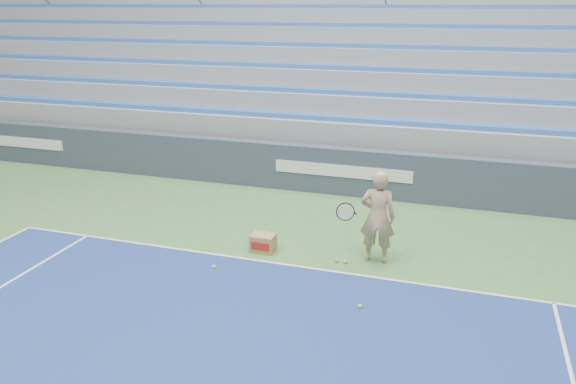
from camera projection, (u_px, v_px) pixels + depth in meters
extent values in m
cube|color=white|center=(291.00, 265.00, 9.56)|extent=(10.97, 0.05, 0.00)
cube|color=#363F52|center=(344.00, 171.00, 12.99)|extent=(30.00, 0.30, 1.10)
cube|color=white|center=(23.00, 142.00, 15.47)|extent=(2.60, 0.02, 0.28)
cube|color=white|center=(342.00, 171.00, 12.83)|extent=(3.20, 0.02, 0.28)
cube|color=gray|center=(376.00, 131.00, 17.09)|extent=(30.00, 8.50, 1.10)
cube|color=gray|center=(378.00, 105.00, 16.83)|extent=(30.00, 8.50, 0.50)
cube|color=#3362B8|center=(351.00, 119.00, 13.24)|extent=(29.60, 0.42, 0.11)
cube|color=gray|center=(381.00, 86.00, 17.06)|extent=(30.00, 7.65, 0.50)
cube|color=#3362B8|center=(359.00, 92.00, 13.85)|extent=(29.60, 0.42, 0.11)
cube|color=gray|center=(384.00, 68.00, 17.28)|extent=(30.00, 6.80, 0.50)
cube|color=#3362B8|center=(366.00, 68.00, 14.46)|extent=(29.60, 0.42, 0.11)
cube|color=gray|center=(387.00, 50.00, 17.50)|extent=(30.00, 5.95, 0.50)
cube|color=#3362B8|center=(373.00, 46.00, 15.06)|extent=(29.60, 0.42, 0.11)
cube|color=gray|center=(390.00, 33.00, 17.72)|extent=(30.00, 5.10, 0.50)
cube|color=#3362B8|center=(379.00, 25.00, 15.67)|extent=(29.60, 0.42, 0.11)
cube|color=gray|center=(393.00, 16.00, 17.95)|extent=(30.00, 4.25, 0.50)
cube|color=#3362B8|center=(385.00, 6.00, 16.27)|extent=(29.60, 0.42, 0.11)
cube|color=gray|center=(395.00, 0.00, 18.17)|extent=(30.00, 3.40, 0.50)
cube|color=gray|center=(402.00, 20.00, 20.19)|extent=(31.00, 0.40, 7.30)
imported|color=tan|center=(378.00, 217.00, 9.50)|extent=(0.61, 0.42, 1.64)
cylinder|color=black|center=(355.00, 212.00, 9.33)|extent=(0.12, 0.27, 0.08)
cylinder|color=beige|center=(345.00, 212.00, 9.08)|extent=(0.29, 0.16, 0.28)
torus|color=black|center=(345.00, 212.00, 9.08)|extent=(0.31, 0.18, 0.30)
cube|color=#9B794B|center=(263.00, 243.00, 10.09)|extent=(0.43, 0.33, 0.32)
cube|color=#B21E19|center=(260.00, 246.00, 9.94)|extent=(0.34, 0.02, 0.14)
sphere|color=#BFE72F|center=(337.00, 260.00, 9.69)|extent=(0.07, 0.07, 0.07)
sphere|color=#BFE72F|center=(345.00, 262.00, 9.65)|extent=(0.07, 0.07, 0.07)
sphere|color=#BFE72F|center=(360.00, 306.00, 8.23)|extent=(0.07, 0.07, 0.07)
sphere|color=#BFE72F|center=(214.00, 267.00, 9.45)|extent=(0.07, 0.07, 0.07)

